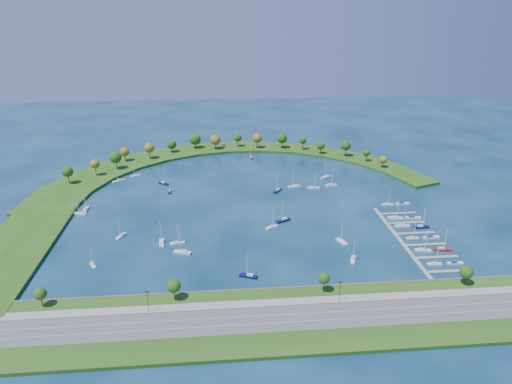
{
  "coord_description": "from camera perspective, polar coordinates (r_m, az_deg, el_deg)",
  "views": [
    {
      "loc": [
        -19.5,
        -272.78,
        119.15
      ],
      "look_at": [
        5.0,
        5.0,
        4.0
      ],
      "focal_mm": 31.92,
      "sensor_mm": 36.0,
      "label": 1
    }
  ],
  "objects": [
    {
      "name": "docked_boat_9",
      "position": [
        289.11,
        19.04,
        -3.07
      ],
      "size": [
        9.56,
        3.59,
        1.91
      ],
      "rotation": [
        0.0,
        0.0,
        -0.11
      ],
      "color": "silver",
      "rests_on": "ground"
    },
    {
      "name": "moored_boat_1",
      "position": [
        313.02,
        2.72,
        0.22
      ],
      "size": [
        6.77,
        7.9,
        12.03
      ],
      "rotation": [
        0.0,
        0.0,
        4.06
      ],
      "color": "#0A0F44",
      "rests_on": "ground"
    },
    {
      "name": "moored_boat_12",
      "position": [
        262.36,
        2.01,
        -4.37
      ],
      "size": [
        8.13,
        6.08,
        11.91
      ],
      "rotation": [
        0.0,
        0.0,
        0.53
      ],
      "color": "silver",
      "rests_on": "ground"
    },
    {
      "name": "moored_boat_3",
      "position": [
        240.18,
        -19.78,
        -8.55
      ],
      "size": [
        4.63,
        6.67,
        9.64
      ],
      "rotation": [
        0.0,
        0.0,
        5.19
      ],
      "color": "silver",
      "rests_on": "ground"
    },
    {
      "name": "docked_boat_10",
      "position": [
        303.38,
        16.15,
        -1.45
      ],
      "size": [
        7.44,
        2.36,
        10.82
      ],
      "rotation": [
        0.0,
        0.0,
        -0.04
      ],
      "color": "silver",
      "rests_on": "ground"
    },
    {
      "name": "moored_boat_5",
      "position": [
        341.63,
        8.76,
        1.92
      ],
      "size": [
        8.68,
        6.43,
        12.7
      ],
      "rotation": [
        0.0,
        0.0,
        3.67
      ],
      "color": "silver",
      "rests_on": "ground"
    },
    {
      "name": "moored_boat_18",
      "position": [
        320.12,
        7.18,
        0.58
      ],
      "size": [
        8.34,
        2.7,
        12.11
      ],
      "rotation": [
        0.0,
        0.0,
        6.23
      ],
      "color": "silver",
      "rests_on": "ground"
    },
    {
      "name": "docked_boat_0",
      "position": [
        243.75,
        21.49,
        -8.33
      ],
      "size": [
        7.25,
        2.39,
        10.52
      ],
      "rotation": [
        0.0,
        0.0,
        -0.05
      ],
      "color": "silver",
      "rests_on": "ground"
    },
    {
      "name": "docked_boat_2",
      "position": [
        254.07,
        20.21,
        -6.82
      ],
      "size": [
        8.7,
        3.7,
        12.38
      ],
      "rotation": [
        0.0,
        0.0,
        -0.16
      ],
      "color": "silver",
      "rests_on": "ground"
    },
    {
      "name": "moored_boat_16",
      "position": [
        250.73,
        -11.74,
        -6.21
      ],
      "size": [
        3.45,
        9.2,
        13.2
      ],
      "rotation": [
        0.0,
        0.0,
        1.68
      ],
      "color": "silver",
      "rests_on": "ground"
    },
    {
      "name": "moored_boat_6",
      "position": [
        251.07,
        10.72,
        -6.09
      ],
      "size": [
        5.46,
        8.52,
        12.18
      ],
      "rotation": [
        0.0,
        0.0,
        1.99
      ],
      "color": "silver",
      "rests_on": "ground"
    },
    {
      "name": "breakwater",
      "position": [
        343.57,
        -9.21,
        2.02
      ],
      "size": [
        286.74,
        247.64,
        2.0
      ],
      "color": "#274E14",
      "rests_on": "ground"
    },
    {
      "name": "moored_boat_4",
      "position": [
        239.86,
        -9.2,
        -7.4
      ],
      "size": [
        9.62,
        5.33,
        13.62
      ],
      "rotation": [
        0.0,
        0.0,
        2.83
      ],
      "color": "silver",
      "rests_on": "ground"
    },
    {
      "name": "moored_boat_7",
      "position": [
        326.75,
        9.38,
        0.91
      ],
      "size": [
        8.8,
        3.33,
        12.62
      ],
      "rotation": [
        0.0,
        0.0,
        0.11
      ],
      "color": "silver",
      "rests_on": "ground"
    },
    {
      "name": "docked_boat_7",
      "position": [
        279.14,
        20.02,
        -4.08
      ],
      "size": [
        8.5,
        2.41,
        12.48
      ],
      "rotation": [
        0.0,
        0.0,
        -0.0
      ],
      "color": "#0A0F44",
      "rests_on": "ground"
    },
    {
      "name": "moored_boat_10",
      "position": [
        381.98,
        -0.67,
        4.4
      ],
      "size": [
        4.54,
        8.05,
        11.41
      ],
      "rotation": [
        0.0,
        0.0,
        1.9
      ],
      "color": "maroon",
      "rests_on": "ground"
    },
    {
      "name": "moored_boat_21",
      "position": [
        331.97,
        -11.45,
        1.11
      ],
      "size": [
        8.36,
        7.05,
        12.66
      ],
      "rotation": [
        0.0,
        0.0,
        5.65
      ],
      "color": "#0A0F44",
      "rests_on": "ground"
    },
    {
      "name": "moored_boat_15",
      "position": [
        316.71,
        -10.74,
        0.09
      ],
      "size": [
        2.12,
        6.61,
        9.6
      ],
      "rotation": [
        0.0,
        0.0,
        4.76
      ],
      "color": "#0A0F44",
      "rests_on": "ground"
    },
    {
      "name": "docked_boat_4",
      "position": [
        264.86,
        19.03,
        -5.42
      ],
      "size": [
        7.17,
        2.21,
        10.46
      ],
      "rotation": [
        0.0,
        0.0,
        0.03
      ],
      "color": "silver",
      "rests_on": "ground"
    },
    {
      "name": "ground",
      "position": [
        298.3,
        -0.87,
        -1.11
      ],
      "size": [
        700.0,
        700.0,
        0.0
      ],
      "primitive_type": "plane",
      "color": "#07233F",
      "rests_on": "ground"
    },
    {
      "name": "moored_boat_9",
      "position": [
        235.92,
        12.08,
        -8.2
      ],
      "size": [
        4.82,
        7.96,
        11.33
      ],
      "rotation": [
        0.0,
        0.0,
        4.34
      ],
      "color": "silver",
      "rests_on": "ground"
    },
    {
      "name": "moored_boat_20",
      "position": [
        344.79,
        -16.82,
        1.39
      ],
      "size": [
        8.88,
        7.03,
        13.19
      ],
      "rotation": [
        0.0,
        0.0,
        3.72
      ],
      "color": "silver",
      "rests_on": "ground"
    },
    {
      "name": "docked_boat_3",
      "position": [
        258.57,
        22.33,
        -6.62
      ],
      "size": [
        8.95,
        3.75,
        12.76
      ],
      "rotation": [
        0.0,
        0.0,
        -0.16
      ],
      "color": "maroon",
      "rests_on": "ground"
    },
    {
      "name": "moored_boat_8",
      "position": [
        298.73,
        -21.2,
        -2.5
      ],
      "size": [
        8.23,
        4.64,
        11.67
      ],
      "rotation": [
        0.0,
        0.0,
        2.82
      ],
      "color": "silver",
      "rests_on": "ground"
    },
    {
      "name": "moored_boat_13",
      "position": [
        303.47,
        -20.57,
        -2.01
      ],
      "size": [
        2.49,
        8.66,
        12.71
      ],
      "rotation": [
        0.0,
        0.0,
        1.56
      ],
      "color": "silver",
      "rests_on": "ground"
    },
    {
      "name": "moored_boat_19",
      "position": [
        218.02,
        -0.93,
        -10.4
      ],
      "size": [
        8.89,
        5.52,
        12.68
      ],
      "rotation": [
        0.0,
        0.0,
        2.75
      ],
      "color": "#0A0F44",
      "rests_on": "ground"
    },
    {
      "name": "moored_boat_0",
      "position": [
        321.07,
        4.81,
        0.75
      ],
      "size": [
        9.47,
        4.2,
        13.45
      ],
      "rotation": [
        0.0,
        0.0,
        3.33
      ],
      "color": "silver",
      "rests_on": "ground"
    },
    {
      "name": "docked_boat_6",
      "position": [
        276.78,
        17.85,
        -4.02
      ],
      "size": [
        8.47,
        2.74,
        12.3
      ],
      "rotation": [
        0.0,
        0.0,
        -0.05
      ],
      "color": "silver",
      "rests_on": "ground"
    },
    {
      "name": "dock_system",
      "position": [
        264.47,
        19.02,
        -5.59
      ],
      "size": [
        24.28,
        82.0,
        1.6
      ],
      "color": "gray",
      "rests_on": "ground"
    },
    {
      "name": "docked_boat_1",
      "position": [
        248.43,
        23.68,
        -8.16
      ],
      "size": [
        7.96,
        2.34,
        1.62
      ],
      "rotation": [
        0.0,
        0.0,
        -0.02
      ],
      "color": "silver",
      "rests_on": "ground"
    },
    {
      "name": "harbor_tower",
      "position": [
        405.39,
        -4.08,
        5.89
      ],
      "size": [
        2.6,
        2.6,
        4.07
      ],
      "color": "gray",
      "rests_on": "breakwater"
    },
    {
      "name": "docked_boat_11",
      "position": [
        307.25,
        17.87,
        -1.39
      ],
      "size": [
        9.13,
        3.06,
        1.83
      ],
      "rotation": [
        0.0,
        0.0,
        0.06
      ],
      "color": "silver",
      "rests_on": "ground"
    },
    {
      "name": "docked_boat_5",
      "position": [
        269.17,
        21.07,
        -5.31
      ],
      "size": [
        9.11,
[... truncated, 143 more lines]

